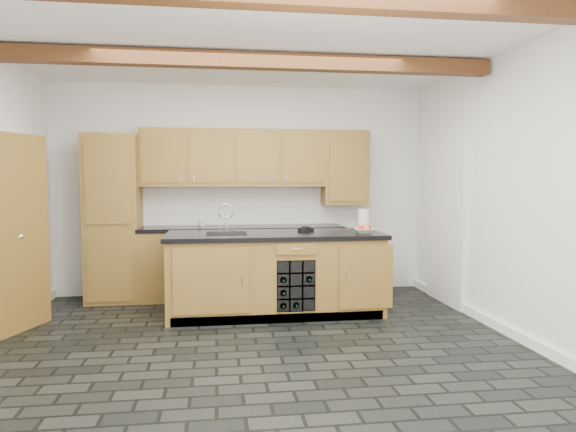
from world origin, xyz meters
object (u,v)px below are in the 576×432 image
Objects in this scene: kitchen_scale at (306,229)px; fruit_bowl at (364,231)px; island at (275,273)px; paper_towel at (364,219)px.

fruit_bowl is (0.61, -0.35, 0.00)m from kitchen_scale.
island is 1.29m from paper_towel.
kitchen_scale is at bearing -173.56° from paper_towel.
island is 9.95× the size of paper_towel.
fruit_bowl is (0.99, -0.17, 0.49)m from island.
fruit_bowl reaches higher than island.
island is 1.12m from fruit_bowl.
island is at bearing 170.07° from fruit_bowl.
paper_towel reaches higher than kitchen_scale.
kitchen_scale is at bearing 150.41° from fruit_bowl.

